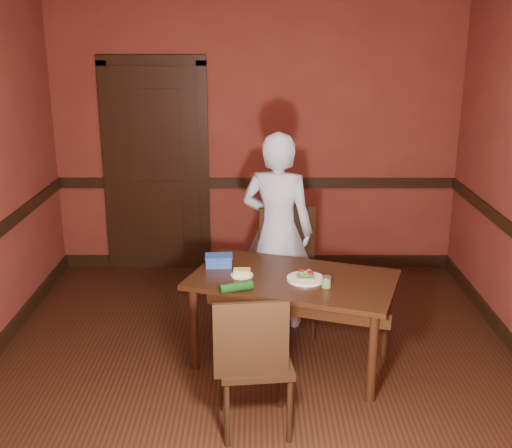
{
  "coord_description": "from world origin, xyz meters",
  "views": [
    {
      "loc": [
        0.01,
        -4.05,
        2.42
      ],
      "look_at": [
        0.0,
        0.35,
        1.05
      ],
      "focal_mm": 45.0,
      "sensor_mm": 36.0,
      "label": 1
    }
  ],
  "objects_px": {
    "chair_near": "(255,359)",
    "person": "(277,230)",
    "cheese_saucer": "(242,273)",
    "sauce_jar": "(326,282)",
    "food_tub": "(219,261)",
    "sandwich_plate": "(306,277)",
    "dining_table": "(292,320)",
    "chair_far": "(283,274)"
  },
  "relations": [
    {
      "from": "chair_near",
      "to": "person",
      "type": "height_order",
      "value": "person"
    },
    {
      "from": "chair_near",
      "to": "person",
      "type": "relative_size",
      "value": 0.57
    },
    {
      "from": "cheese_saucer",
      "to": "sauce_jar",
      "type": "bearing_deg",
      "value": -19.46
    },
    {
      "from": "person",
      "to": "food_tub",
      "type": "bearing_deg",
      "value": 61.1
    },
    {
      "from": "person",
      "to": "food_tub",
      "type": "xyz_separation_m",
      "value": [
        -0.45,
        -0.46,
        -0.09
      ]
    },
    {
      "from": "chair_near",
      "to": "sauce_jar",
      "type": "height_order",
      "value": "chair_near"
    },
    {
      "from": "sandwich_plate",
      "to": "cheese_saucer",
      "type": "relative_size",
      "value": 1.65
    },
    {
      "from": "dining_table",
      "to": "sandwich_plate",
      "type": "xyz_separation_m",
      "value": [
        0.09,
        -0.05,
        0.36
      ]
    },
    {
      "from": "person",
      "to": "sandwich_plate",
      "type": "relative_size",
      "value": 6.05
    },
    {
      "from": "sauce_jar",
      "to": "chair_far",
      "type": "bearing_deg",
      "value": 111.44
    },
    {
      "from": "chair_near",
      "to": "cheese_saucer",
      "type": "distance_m",
      "value": 0.87
    },
    {
      "from": "sandwich_plate",
      "to": "person",
      "type": "bearing_deg",
      "value": 103.66
    },
    {
      "from": "chair_near",
      "to": "person",
      "type": "bearing_deg",
      "value": -103.09
    },
    {
      "from": "sauce_jar",
      "to": "cheese_saucer",
      "type": "distance_m",
      "value": 0.63
    },
    {
      "from": "sandwich_plate",
      "to": "food_tub",
      "type": "height_order",
      "value": "food_tub"
    },
    {
      "from": "chair_near",
      "to": "sandwich_plate",
      "type": "height_order",
      "value": "chair_near"
    },
    {
      "from": "chair_near",
      "to": "food_tub",
      "type": "distance_m",
      "value": 1.1
    },
    {
      "from": "person",
      "to": "cheese_saucer",
      "type": "distance_m",
      "value": 0.73
    },
    {
      "from": "chair_far",
      "to": "person",
      "type": "height_order",
      "value": "person"
    },
    {
      "from": "dining_table",
      "to": "sandwich_plate",
      "type": "height_order",
      "value": "sandwich_plate"
    },
    {
      "from": "chair_far",
      "to": "chair_near",
      "type": "bearing_deg",
      "value": -108.99
    },
    {
      "from": "sauce_jar",
      "to": "food_tub",
      "type": "xyz_separation_m",
      "value": [
        -0.77,
        0.41,
        0.0
      ]
    },
    {
      "from": "person",
      "to": "chair_near",
      "type": "bearing_deg",
      "value": 98.72
    },
    {
      "from": "person",
      "to": "food_tub",
      "type": "distance_m",
      "value": 0.66
    },
    {
      "from": "dining_table",
      "to": "food_tub",
      "type": "distance_m",
      "value": 0.71
    },
    {
      "from": "dining_table",
      "to": "sauce_jar",
      "type": "height_order",
      "value": "sauce_jar"
    },
    {
      "from": "sauce_jar",
      "to": "cheese_saucer",
      "type": "bearing_deg",
      "value": 160.54
    },
    {
      "from": "dining_table",
      "to": "person",
      "type": "distance_m",
      "value": 0.84
    },
    {
      "from": "chair_near",
      "to": "dining_table",
      "type": "bearing_deg",
      "value": -114.93
    },
    {
      "from": "person",
      "to": "cheese_saucer",
      "type": "height_order",
      "value": "person"
    },
    {
      "from": "chair_far",
      "to": "person",
      "type": "bearing_deg",
      "value": 94.39
    },
    {
      "from": "food_tub",
      "to": "chair_far",
      "type": "bearing_deg",
      "value": 25.95
    },
    {
      "from": "chair_far",
      "to": "sandwich_plate",
      "type": "bearing_deg",
      "value": -85.71
    },
    {
      "from": "dining_table",
      "to": "sandwich_plate",
      "type": "bearing_deg",
      "value": -10.64
    },
    {
      "from": "person",
      "to": "cheese_saucer",
      "type": "relative_size",
      "value": 9.96
    },
    {
      "from": "dining_table",
      "to": "cheese_saucer",
      "type": "height_order",
      "value": "cheese_saucer"
    },
    {
      "from": "chair_far",
      "to": "food_tub",
      "type": "distance_m",
      "value": 0.61
    },
    {
      "from": "dining_table",
      "to": "sandwich_plate",
      "type": "relative_size",
      "value": 5.39
    },
    {
      "from": "food_tub",
      "to": "cheese_saucer",
      "type": "bearing_deg",
      "value": -51.41
    },
    {
      "from": "person",
      "to": "food_tub",
      "type": "height_order",
      "value": "person"
    },
    {
      "from": "chair_near",
      "to": "food_tub",
      "type": "bearing_deg",
      "value": -81.39
    },
    {
      "from": "chair_far",
      "to": "cheese_saucer",
      "type": "height_order",
      "value": "chair_far"
    }
  ]
}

